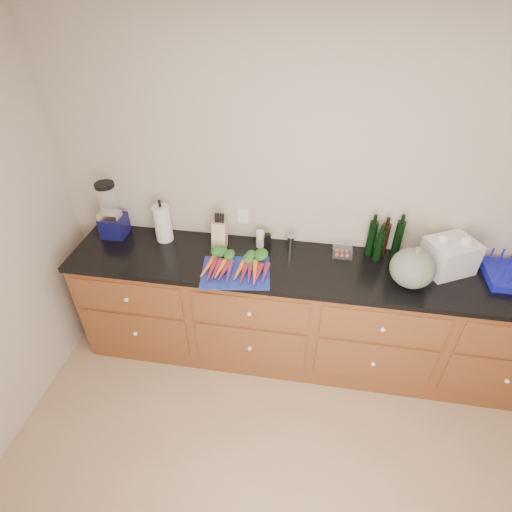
% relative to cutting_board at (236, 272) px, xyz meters
% --- Properties ---
extents(wall_back, '(4.10, 0.05, 2.60)m').
position_rel_cutting_board_xyz_m(wall_back, '(0.57, 0.48, 0.35)').
color(wall_back, '#BCAD9B').
rests_on(wall_back, ground).
extents(ceiling, '(4.10, 3.30, 0.05)m').
position_rel_cutting_board_xyz_m(ceiling, '(0.57, -1.14, 1.68)').
color(ceiling, silver).
rests_on(ceiling, wall_back).
extents(cabinets, '(3.60, 0.64, 0.90)m').
position_rel_cutting_board_xyz_m(cabinets, '(0.57, 0.16, -0.50)').
color(cabinets, brown).
rests_on(cabinets, ground).
extents(countertop, '(3.64, 0.62, 0.04)m').
position_rel_cutting_board_xyz_m(countertop, '(0.57, 0.16, -0.03)').
color(countertop, black).
rests_on(countertop, cabinets).
extents(cutting_board, '(0.51, 0.42, 0.01)m').
position_rel_cutting_board_xyz_m(cutting_board, '(0.00, 0.00, 0.00)').
color(cutting_board, navy).
rests_on(cutting_board, countertop).
extents(carrots, '(0.44, 0.33, 0.06)m').
position_rel_cutting_board_xyz_m(carrots, '(-0.00, 0.04, 0.03)').
color(carrots, orange).
rests_on(carrots, cutting_board).
extents(squash, '(0.29, 0.29, 0.26)m').
position_rel_cutting_board_xyz_m(squash, '(1.16, 0.08, 0.12)').
color(squash, '#536151').
rests_on(squash, countertop).
extents(blender_appliance, '(0.18, 0.18, 0.45)m').
position_rel_cutting_board_xyz_m(blender_appliance, '(-1.02, 0.32, 0.19)').
color(blender_appliance, '#0E0E42').
rests_on(blender_appliance, countertop).
extents(paper_towel, '(0.13, 0.13, 0.29)m').
position_rel_cutting_board_xyz_m(paper_towel, '(-0.62, 0.32, 0.14)').
color(paper_towel, silver).
rests_on(paper_towel, countertop).
extents(knife_block, '(0.10, 0.10, 0.20)m').
position_rel_cutting_board_xyz_m(knife_block, '(-0.18, 0.30, 0.09)').
color(knife_block, tan).
rests_on(knife_block, countertop).
extents(grinder_salt, '(0.06, 0.06, 0.13)m').
position_rel_cutting_board_xyz_m(grinder_salt, '(0.12, 0.34, 0.06)').
color(grinder_salt, white).
rests_on(grinder_salt, countertop).
extents(grinder_pepper, '(0.05, 0.05, 0.12)m').
position_rel_cutting_board_xyz_m(grinder_pepper, '(0.18, 0.34, 0.05)').
color(grinder_pepper, black).
rests_on(grinder_pepper, countertop).
extents(canister_chrome, '(0.05, 0.05, 0.11)m').
position_rel_cutting_board_xyz_m(canister_chrome, '(0.35, 0.34, 0.05)').
color(canister_chrome, silver).
rests_on(canister_chrome, countertop).
extents(tomato_box, '(0.14, 0.11, 0.07)m').
position_rel_cutting_board_xyz_m(tomato_box, '(0.73, 0.33, 0.03)').
color(tomato_box, white).
rests_on(tomato_box, countertop).
extents(bottles, '(0.24, 0.12, 0.29)m').
position_rel_cutting_board_xyz_m(bottles, '(1.00, 0.37, 0.13)').
color(bottles, black).
rests_on(bottles, countertop).
extents(grocery_bag, '(0.40, 0.37, 0.23)m').
position_rel_cutting_board_xyz_m(grocery_bag, '(1.44, 0.28, 0.11)').
color(grocery_bag, white).
rests_on(grocery_bag, countertop).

